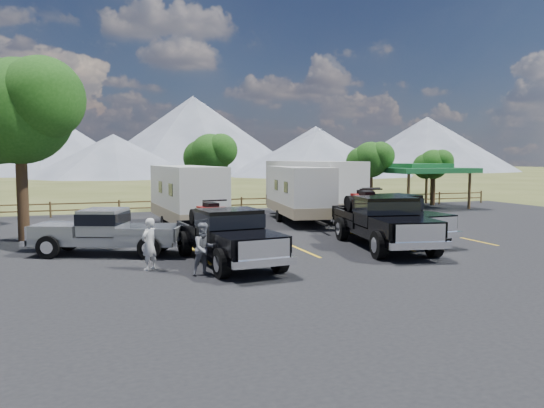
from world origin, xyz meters
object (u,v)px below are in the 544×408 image
object	(u,v)px
tree_big_nw	(18,111)
pickup_silver	(108,231)
rig_left	(227,234)
pavilion	(419,169)
rig_right	(388,215)
person_a	(149,244)
trailer_left	(187,196)
trailer_right	(313,189)
trailer_center	(299,193)
person_b	(204,249)
rig_center	(383,220)

from	to	relation	value
tree_big_nw	pickup_silver	xyz separation A→B (m)	(3.35, -4.53, -4.67)
rig_left	pickup_silver	bearing A→B (deg)	135.82
pavilion	rig_right	xyz separation A→B (m)	(-10.36, -12.69, -1.68)
pavilion	rig_left	distance (m)	24.14
pickup_silver	person_a	world-z (taller)	pickup_silver
person_a	trailer_left	bearing A→B (deg)	-148.53
rig_right	person_a	xyz separation A→B (m)	(-10.69, -3.09, -0.23)
rig_right	person_a	size ratio (longest dim) A/B	4.05
trailer_right	person_a	world-z (taller)	trailer_right
rig_right	pickup_silver	distance (m)	11.84
rig_right	rig_left	bearing A→B (deg)	-164.84
trailer_center	person_b	distance (m)	13.99
rig_right	pickup_silver	size ratio (longest dim) A/B	1.14
pavilion	trailer_right	bearing A→B (deg)	-157.92
rig_center	trailer_right	distance (m)	10.47
trailer_center	trailer_right	world-z (taller)	trailer_right
tree_big_nw	person_a	bearing A→B (deg)	-60.04
trailer_left	pickup_silver	size ratio (longest dim) A/B	1.54
rig_center	trailer_center	bearing A→B (deg)	99.56
rig_center	trailer_right	world-z (taller)	trailer_right
trailer_right	person_a	distance (m)	15.93
person_a	person_b	bearing A→B (deg)	97.74
rig_center	trailer_left	world-z (taller)	trailer_left
rig_right	trailer_left	distance (m)	10.06
rig_right	trailer_right	distance (m)	8.58
tree_big_nw	rig_right	xyz separation A→B (m)	(15.19, -4.72, -4.48)
tree_big_nw	person_a	xyz separation A→B (m)	(4.50, -7.80, -4.72)
rig_right	trailer_right	xyz separation A→B (m)	(0.15, 8.55, 0.71)
rig_right	rig_center	bearing A→B (deg)	-131.07
rig_left	person_b	bearing A→B (deg)	-131.02
rig_left	pickup_silver	world-z (taller)	rig_left
rig_center	person_a	size ratio (longest dim) A/B	4.27
pavilion	rig_center	size ratio (longest dim) A/B	0.87
rig_right	person_b	distance (m)	10.18
rig_left	pickup_silver	distance (m)	4.84
tree_big_nw	trailer_center	world-z (taller)	tree_big_nw
rig_right	pavilion	bearing A→B (deg)	46.60
tree_big_nw	trailer_left	distance (m)	8.54
rig_left	trailer_center	xyz separation A→B (m)	(6.73, 9.98, 0.61)
trailer_left	person_b	distance (m)	10.89
trailer_center	person_a	world-z (taller)	trailer_center
person_a	tree_big_nw	bearing A→B (deg)	-101.41
pavilion	rig_right	distance (m)	16.47
trailer_center	person_a	size ratio (longest dim) A/B	5.34
pickup_silver	person_b	bearing A→B (deg)	51.95
rig_center	person_a	bearing A→B (deg)	-162.43
pickup_silver	person_b	world-z (taller)	pickup_silver
trailer_right	person_a	size ratio (longest dim) A/B	5.85
tree_big_nw	trailer_center	size ratio (longest dim) A/B	0.87
trailer_left	pickup_silver	xyz separation A→B (m)	(-4.07, -6.18, -0.78)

